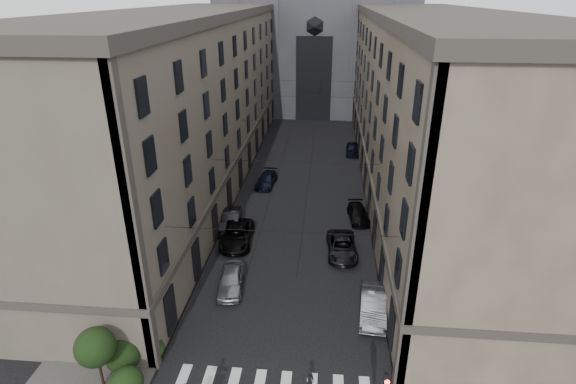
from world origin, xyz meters
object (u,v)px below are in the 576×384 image
(car_left_near, at_px, (231,280))
(pedestrian, at_px, (310,382))
(car_right_midnear, at_px, (342,246))
(car_right_far, at_px, (353,149))
(car_right_near, at_px, (373,305))
(car_left_midnear, at_px, (231,220))
(car_right_midfar, at_px, (358,214))
(car_left_midfar, at_px, (237,235))
(gothic_tower, at_px, (317,9))
(car_left_far, at_px, (266,180))

(car_left_near, distance_m, pedestrian, 11.20)
(car_right_midnear, relative_size, car_right_far, 1.20)
(car_right_midnear, bearing_deg, car_right_near, -78.71)
(car_left_midnear, bearing_deg, pedestrian, -70.91)
(car_right_far, distance_m, pedestrian, 41.40)
(car_left_near, xyz_separation_m, car_right_midfar, (10.13, 12.19, -0.14))
(car_left_near, xyz_separation_m, car_left_midfar, (-0.86, 6.68, 0.01))
(car_left_midnear, bearing_deg, gothic_tower, 78.19)
(gothic_tower, relative_size, car_right_midfar, 13.04)
(car_left_midfar, bearing_deg, car_right_near, -40.75)
(car_left_near, bearing_deg, car_left_far, 84.47)
(car_right_midnear, height_order, car_right_far, car_right_far)
(car_left_midfar, relative_size, car_left_far, 1.19)
(car_left_midnear, distance_m, car_left_far, 10.63)
(car_left_far, height_order, car_right_near, car_right_near)
(car_left_near, height_order, car_left_far, car_left_near)
(car_right_midfar, relative_size, car_right_far, 1.00)
(gothic_tower, relative_size, car_right_far, 13.10)
(gothic_tower, xyz_separation_m, car_right_midfar, (5.93, -48.42, -17.15))
(car_left_midnear, distance_m, car_right_midnear, 11.09)
(car_left_midfar, height_order, car_right_far, car_left_midfar)
(car_left_midfar, relative_size, car_right_far, 1.28)
(car_left_midfar, distance_m, car_right_midnear, 9.31)
(car_right_near, xyz_separation_m, car_right_midnear, (-2.00, 7.76, -0.08))
(car_left_midnear, height_order, car_right_far, car_left_midnear)
(car_left_near, relative_size, car_right_far, 1.04)
(car_left_near, bearing_deg, pedestrian, -61.08)
(car_right_far, bearing_deg, car_left_midfar, -111.84)
(car_left_far, xyz_separation_m, car_right_far, (10.40, 12.02, 0.07))
(car_left_near, distance_m, car_right_midfar, 15.85)
(pedestrian, bearing_deg, car_right_near, -10.19)
(car_left_midfar, bearing_deg, car_right_midfar, 23.87)
(car_right_midfar, bearing_deg, pedestrian, -106.51)
(car_right_midfar, bearing_deg, car_left_midfar, -159.83)
(car_left_midnear, xyz_separation_m, car_right_far, (12.40, 22.46, -0.03))
(gothic_tower, bearing_deg, car_right_midnear, -85.63)
(car_left_near, xyz_separation_m, car_left_midnear, (-2.00, 9.50, 0.00))
(car_left_midnear, bearing_deg, car_right_near, -48.01)
(gothic_tower, height_order, car_right_midfar, gothic_tower)
(gothic_tower, height_order, car_left_far, gothic_tower)
(gothic_tower, bearing_deg, car_right_near, -84.35)
(car_left_midfar, height_order, car_right_midnear, car_left_midfar)
(car_right_midnear, bearing_deg, car_left_midnear, 156.54)
(car_left_midfar, relative_size, car_right_midfar, 1.27)
(car_left_near, height_order, car_left_midfar, car_left_midfar)
(gothic_tower, bearing_deg, car_left_midfar, -95.36)
(car_left_near, relative_size, car_right_midnear, 0.87)
(gothic_tower, relative_size, car_left_far, 12.23)
(car_right_near, bearing_deg, car_left_midnear, 141.99)
(pedestrian, bearing_deg, car_right_midfar, 9.46)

